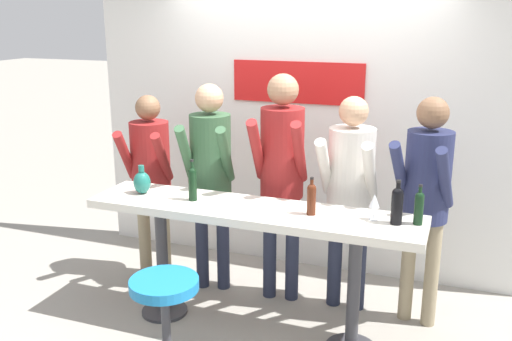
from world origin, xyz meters
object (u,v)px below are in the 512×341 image
(wine_glass_0, at_px, (374,202))
(decorative_vase, at_px, (142,182))
(person_center, at_px, (350,181))
(person_center_left, at_px, (282,162))
(wine_bottle_0, at_px, (397,204))
(wine_bottle_3, at_px, (311,198))
(person_left, at_px, (210,164))
(tasting_table, at_px, (252,229))
(wine_bottle_2, at_px, (419,206))
(bar_stool, at_px, (165,310))
(person_center_right, at_px, (426,186))
(wine_bottle_1, at_px, (193,182))
(person_far_left, at_px, (150,166))

(wine_glass_0, relative_size, decorative_vase, 0.80)
(person_center, bearing_deg, person_center_left, -175.06)
(wine_bottle_0, bearing_deg, person_center, 126.28)
(wine_bottle_3, relative_size, wine_glass_0, 1.49)
(person_left, relative_size, decorative_vase, 7.97)
(tasting_table, distance_m, wine_bottle_3, 0.51)
(person_center, bearing_deg, wine_glass_0, -63.34)
(tasting_table, relative_size, wine_bottle_2, 8.89)
(bar_stool, distance_m, person_center_right, 2.02)
(wine_bottle_1, distance_m, wine_glass_0, 1.30)
(bar_stool, height_order, wine_bottle_2, wine_bottle_2)
(tasting_table, xyz_separation_m, bar_stool, (-0.36, -0.65, -0.37))
(wine_bottle_0, relative_size, wine_glass_0, 1.67)
(wine_bottle_3, distance_m, wine_glass_0, 0.42)
(person_far_left, bearing_deg, wine_glass_0, -25.46)
(person_left, xyz_separation_m, wine_bottle_1, (0.10, -0.52, 0.01))
(wine_bottle_3, relative_size, decorative_vase, 1.20)
(bar_stool, distance_m, person_center_left, 1.46)
(wine_bottle_3, height_order, wine_glass_0, wine_bottle_3)
(wine_bottle_1, distance_m, decorative_vase, 0.43)
(bar_stool, distance_m, wine_bottle_3, 1.21)
(person_center_right, distance_m, decorative_vase, 2.10)
(wine_bottle_1, bearing_deg, wine_glass_0, 2.25)
(wine_bottle_1, bearing_deg, person_center_left, 47.55)
(person_far_left, bearing_deg, wine_bottle_3, -30.62)
(person_left, height_order, wine_bottle_2, person_left)
(bar_stool, bearing_deg, person_far_left, 123.18)
(person_center_left, bearing_deg, wine_bottle_3, -61.34)
(bar_stool, height_order, wine_glass_0, wine_glass_0)
(person_center, bearing_deg, person_far_left, -179.19)
(tasting_table, relative_size, person_far_left, 1.47)
(bar_stool, xyz_separation_m, person_center, (0.93, 1.24, 0.62))
(wine_glass_0, xyz_separation_m, decorative_vase, (-1.73, -0.04, -0.04))
(wine_bottle_2, height_order, wine_bottle_3, wine_bottle_2)
(bar_stool, xyz_separation_m, person_center_left, (0.39, 1.20, 0.72))
(person_center_left, bearing_deg, wine_bottle_2, -30.81)
(person_center_left, xyz_separation_m, wine_bottle_1, (-0.50, -0.55, -0.06))
(person_far_left, bearing_deg, wine_bottle_0, -25.17)
(bar_stool, distance_m, wine_bottle_2, 1.77)
(person_left, xyz_separation_m, wine_bottle_2, (1.69, -0.46, -0.01))
(tasting_table, height_order, wine_bottle_1, wine_bottle_1)
(person_center, distance_m, wine_bottle_2, 0.76)
(person_center, distance_m, person_center_right, 0.56)
(wine_bottle_3, bearing_deg, person_center_left, 125.43)
(person_left, height_order, person_center, person_left)
(person_center_left, bearing_deg, wine_bottle_1, -139.22)
(tasting_table, height_order, wine_bottle_3, wine_bottle_3)
(wine_bottle_0, bearing_deg, person_center_left, 151.14)
(person_center_right, bearing_deg, tasting_table, -142.75)
(bar_stool, bearing_deg, wine_bottle_2, 25.91)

